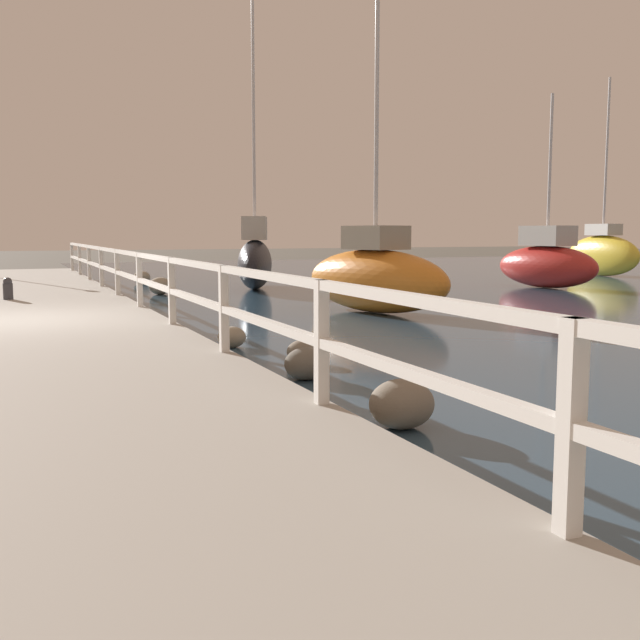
{
  "coord_description": "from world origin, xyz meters",
  "views": [
    {
      "loc": [
        -0.16,
        -12.97,
        1.69
      ],
      "look_at": [
        4.09,
        -2.97,
        0.42
      ],
      "focal_mm": 42.0,
      "sensor_mm": 36.0,
      "label": 1
    }
  ],
  "objects_px": {
    "sailboat_red": "(547,263)",
    "sailboat_yellow": "(602,253)",
    "sailboat_orange": "(375,277)",
    "sailboat_black": "(255,259)",
    "mooring_bollard": "(8,288)"
  },
  "relations": [
    {
      "from": "mooring_bollard",
      "to": "sailboat_yellow",
      "type": "distance_m",
      "value": 21.98
    },
    {
      "from": "sailboat_orange",
      "to": "sailboat_black",
      "type": "height_order",
      "value": "sailboat_black"
    },
    {
      "from": "sailboat_orange",
      "to": "sailboat_black",
      "type": "relative_size",
      "value": 0.8
    },
    {
      "from": "mooring_bollard",
      "to": "sailboat_red",
      "type": "height_order",
      "value": "sailboat_red"
    },
    {
      "from": "sailboat_orange",
      "to": "sailboat_red",
      "type": "height_order",
      "value": "sailboat_orange"
    },
    {
      "from": "sailboat_black",
      "to": "sailboat_red",
      "type": "height_order",
      "value": "sailboat_black"
    },
    {
      "from": "sailboat_red",
      "to": "sailboat_yellow",
      "type": "bearing_deg",
      "value": 27.04
    },
    {
      "from": "sailboat_black",
      "to": "sailboat_yellow",
      "type": "xyz_separation_m",
      "value": [
        14.43,
        1.04,
        -0.0
      ]
    },
    {
      "from": "sailboat_orange",
      "to": "sailboat_yellow",
      "type": "xyz_separation_m",
      "value": [
        14.19,
        8.42,
        0.12
      ]
    },
    {
      "from": "mooring_bollard",
      "to": "sailboat_yellow",
      "type": "height_order",
      "value": "sailboat_yellow"
    },
    {
      "from": "sailboat_black",
      "to": "sailboat_yellow",
      "type": "relative_size",
      "value": 1.12
    },
    {
      "from": "sailboat_red",
      "to": "sailboat_yellow",
      "type": "height_order",
      "value": "sailboat_yellow"
    },
    {
      "from": "sailboat_orange",
      "to": "sailboat_yellow",
      "type": "height_order",
      "value": "sailboat_yellow"
    },
    {
      "from": "sailboat_orange",
      "to": "sailboat_yellow",
      "type": "distance_m",
      "value": 16.51
    },
    {
      "from": "sailboat_red",
      "to": "sailboat_yellow",
      "type": "relative_size",
      "value": 0.77
    }
  ]
}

